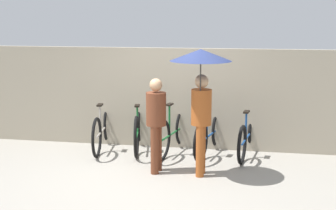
{
  "coord_description": "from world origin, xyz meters",
  "views": [
    {
      "loc": [
        1.38,
        -6.77,
        2.51
      ],
      "look_at": [
        0.0,
        0.99,
        1.0
      ],
      "focal_mm": 50.0,
      "sensor_mm": 36.0,
      "label": 1
    }
  ],
  "objects_px": {
    "parked_bicycle_4": "(247,136)",
    "parked_bicycle_3": "(210,134)",
    "parked_bicycle_0": "(103,129)",
    "parked_bicycle_2": "(173,132)",
    "parked_bicycle_1": "(138,129)",
    "pedestrian_center": "(201,79)",
    "pedestrian_leading": "(156,119)"
  },
  "relations": [
    {
      "from": "parked_bicycle_0",
      "to": "parked_bicycle_1",
      "type": "distance_m",
      "value": 0.68
    },
    {
      "from": "pedestrian_center",
      "to": "parked_bicycle_4",
      "type": "bearing_deg",
      "value": -116.99
    },
    {
      "from": "parked_bicycle_4",
      "to": "pedestrian_center",
      "type": "distance_m",
      "value": 1.92
    },
    {
      "from": "parked_bicycle_0",
      "to": "parked_bicycle_3",
      "type": "distance_m",
      "value": 2.04
    },
    {
      "from": "parked_bicycle_4",
      "to": "parked_bicycle_0",
      "type": "bearing_deg",
      "value": 100.22
    },
    {
      "from": "pedestrian_center",
      "to": "parked_bicycle_3",
      "type": "bearing_deg",
      "value": -90.16
    },
    {
      "from": "parked_bicycle_2",
      "to": "parked_bicycle_4",
      "type": "bearing_deg",
      "value": -76.21
    },
    {
      "from": "parked_bicycle_3",
      "to": "pedestrian_leading",
      "type": "distance_m",
      "value": 1.49
    },
    {
      "from": "parked_bicycle_0",
      "to": "pedestrian_center",
      "type": "relative_size",
      "value": 0.9
    },
    {
      "from": "pedestrian_leading",
      "to": "parked_bicycle_3",
      "type": "bearing_deg",
      "value": -117.76
    },
    {
      "from": "parked_bicycle_0",
      "to": "parked_bicycle_2",
      "type": "relative_size",
      "value": 1.01
    },
    {
      "from": "parked_bicycle_3",
      "to": "pedestrian_leading",
      "type": "bearing_deg",
      "value": 159.11
    },
    {
      "from": "parked_bicycle_1",
      "to": "parked_bicycle_2",
      "type": "distance_m",
      "value": 0.69
    },
    {
      "from": "parked_bicycle_3",
      "to": "parked_bicycle_4",
      "type": "xyz_separation_m",
      "value": [
        0.68,
        0.05,
        -0.01
      ]
    },
    {
      "from": "parked_bicycle_4",
      "to": "parked_bicycle_3",
      "type": "bearing_deg",
      "value": 103.02
    },
    {
      "from": "pedestrian_leading",
      "to": "parked_bicycle_0",
      "type": "bearing_deg",
      "value": -36.61
    },
    {
      "from": "parked_bicycle_4",
      "to": "parked_bicycle_1",
      "type": "bearing_deg",
      "value": 99.09
    },
    {
      "from": "parked_bicycle_1",
      "to": "pedestrian_center",
      "type": "bearing_deg",
      "value": -145.1
    },
    {
      "from": "parked_bicycle_1",
      "to": "parked_bicycle_3",
      "type": "bearing_deg",
      "value": -102.08
    },
    {
      "from": "parked_bicycle_1",
      "to": "parked_bicycle_0",
      "type": "bearing_deg",
      "value": 84.39
    },
    {
      "from": "parked_bicycle_3",
      "to": "pedestrian_center",
      "type": "distance_m",
      "value": 1.74
    },
    {
      "from": "parked_bicycle_2",
      "to": "parked_bicycle_4",
      "type": "relative_size",
      "value": 1.01
    },
    {
      "from": "parked_bicycle_1",
      "to": "parked_bicycle_2",
      "type": "height_order",
      "value": "parked_bicycle_1"
    },
    {
      "from": "parked_bicycle_0",
      "to": "parked_bicycle_4",
      "type": "distance_m",
      "value": 2.72
    },
    {
      "from": "parked_bicycle_0",
      "to": "pedestrian_leading",
      "type": "distance_m",
      "value": 1.79
    },
    {
      "from": "parked_bicycle_0",
      "to": "parked_bicycle_3",
      "type": "bearing_deg",
      "value": -96.59
    },
    {
      "from": "parked_bicycle_0",
      "to": "parked_bicycle_2",
      "type": "distance_m",
      "value": 1.36
    },
    {
      "from": "parked_bicycle_1",
      "to": "parked_bicycle_4",
      "type": "relative_size",
      "value": 0.99
    },
    {
      "from": "parked_bicycle_0",
      "to": "parked_bicycle_3",
      "type": "relative_size",
      "value": 1.05
    },
    {
      "from": "parked_bicycle_4",
      "to": "pedestrian_leading",
      "type": "bearing_deg",
      "value": 138.97
    },
    {
      "from": "pedestrian_center",
      "to": "parked_bicycle_1",
      "type": "bearing_deg",
      "value": -42.9
    },
    {
      "from": "parked_bicycle_1",
      "to": "parked_bicycle_4",
      "type": "height_order",
      "value": "parked_bicycle_4"
    }
  ]
}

